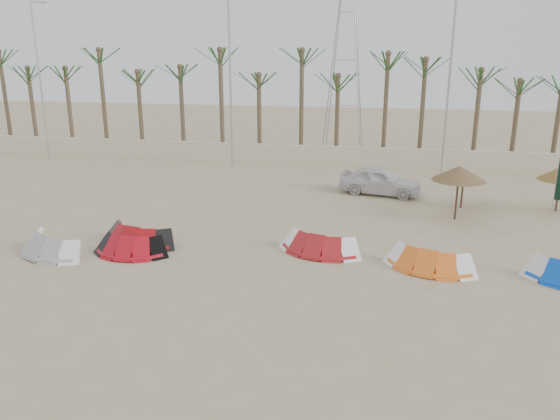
% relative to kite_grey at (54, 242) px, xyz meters
% --- Properties ---
extents(ground, '(120.00, 120.00, 0.00)m').
position_rel_kite_grey_xyz_m(ground, '(8.69, -2.77, -0.42)').
color(ground, '#B5A98B').
rests_on(ground, ground).
extents(boundary_wall, '(60.00, 0.30, 1.30)m').
position_rel_kite_grey_xyz_m(boundary_wall, '(8.69, 19.23, 0.23)').
color(boundary_wall, beige).
rests_on(boundary_wall, ground).
extents(palm_line, '(52.00, 4.00, 7.70)m').
position_rel_kite_grey_xyz_m(palm_line, '(9.35, 20.73, 6.03)').
color(palm_line, brown).
rests_on(palm_line, ground).
extents(lamp_a, '(1.25, 0.14, 11.00)m').
position_rel_kite_grey_xyz_m(lamp_a, '(-11.28, 17.23, 5.35)').
color(lamp_a, '#A5A8AD').
rests_on(lamp_a, ground).
extents(lamp_b, '(1.25, 0.14, 11.00)m').
position_rel_kite_grey_xyz_m(lamp_b, '(2.72, 17.23, 5.35)').
color(lamp_b, '#A5A8AD').
rests_on(lamp_b, ground).
extents(lamp_c, '(1.25, 0.14, 11.00)m').
position_rel_kite_grey_xyz_m(lamp_c, '(16.72, 17.23, 5.35)').
color(lamp_c, '#A5A8AD').
rests_on(lamp_c, ground).
extents(pylon, '(3.00, 3.00, 14.00)m').
position_rel_kite_grey_xyz_m(pylon, '(9.69, 25.23, -0.42)').
color(pylon, '#A5A8AD').
rests_on(pylon, ground).
extents(kite_grey, '(3.78, 2.68, 0.90)m').
position_rel_kite_grey_xyz_m(kite_grey, '(0.00, 0.00, 0.00)').
color(kite_grey, '#9F9F9F').
rests_on(kite_grey, ground).
extents(kite_red_left, '(3.70, 2.23, 0.90)m').
position_rel_kite_grey_xyz_m(kite_red_left, '(2.92, 1.74, 0.00)').
color(kite_red_left, '#AE0E14').
rests_on(kite_red_left, ground).
extents(kite_red_mid, '(2.99, 1.56, 0.90)m').
position_rel_kite_grey_xyz_m(kite_red_mid, '(3.19, 0.50, -0.00)').
color(kite_red_mid, '#AF0D1A').
rests_on(kite_red_mid, ground).
extents(kite_red_right, '(3.64, 2.33, 0.90)m').
position_rel_kite_grey_xyz_m(kite_red_right, '(10.55, 2.13, -0.00)').
color(kite_red_right, '#A9191D').
rests_on(kite_red_right, ground).
extents(kite_orange, '(3.63, 2.41, 0.90)m').
position_rel_kite_grey_xyz_m(kite_orange, '(14.78, 1.18, -0.00)').
color(kite_orange, orange).
rests_on(kite_orange, ground).
extents(parasol_left, '(1.93, 1.93, 2.08)m').
position_rel_kite_grey_xyz_m(parasol_left, '(16.99, 9.66, 1.30)').
color(parasol_left, '#4C331E').
rests_on(parasol_left, ground).
extents(parasol_mid, '(2.53, 2.53, 2.63)m').
position_rel_kite_grey_xyz_m(parasol_mid, '(16.45, 7.54, 1.85)').
color(parasol_mid, '#4C331E').
rests_on(parasol_mid, ground).
extents(flag_green, '(0.44, 0.17, 3.25)m').
position_rel_kite_grey_xyz_m(flag_green, '(21.20, 8.48, 1.51)').
color(flag_green, '#A5A8AD').
rests_on(flag_green, ground).
extents(car, '(4.80, 2.74, 1.54)m').
position_rel_kite_grey_xyz_m(car, '(12.84, 11.62, 0.35)').
color(car, silver).
rests_on(car, ground).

